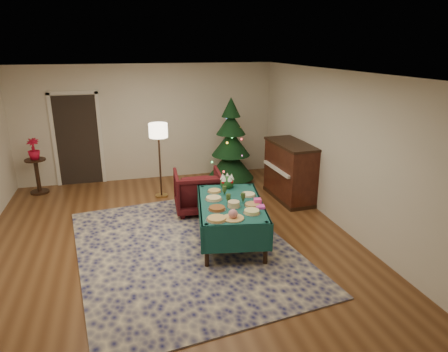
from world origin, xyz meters
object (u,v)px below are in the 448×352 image
object	(u,v)px
buffet_table	(231,210)
armchair	(198,189)
piano	(290,172)
floor_lamp	(158,135)
potted_plant	(34,153)
side_table	(38,177)
gift_box	(258,202)
christmas_tree	(231,145)

from	to	relation	value
buffet_table	armchair	size ratio (longest dim) A/B	2.14
buffet_table	piano	xyz separation A→B (m)	(1.72, 1.54, 0.04)
floor_lamp	potted_plant	size ratio (longest dim) A/B	3.51
side_table	potted_plant	size ratio (longest dim) A/B	1.71
armchair	piano	xyz separation A→B (m)	(1.99, 0.17, 0.14)
gift_box	armchair	bearing A→B (deg)	112.78
armchair	potted_plant	size ratio (longest dim) A/B	2.00
floor_lamp	piano	xyz separation A→B (m)	(2.59, -0.82, -0.75)
gift_box	floor_lamp	bearing A→B (deg)	116.24
armchair	floor_lamp	bearing A→B (deg)	-54.30
buffet_table	christmas_tree	bearing A→B (deg)	74.17
gift_box	floor_lamp	world-z (taller)	floor_lamp
buffet_table	piano	world-z (taller)	piano
floor_lamp	side_table	size ratio (longest dim) A/B	2.06
gift_box	armchair	xyz separation A→B (m)	(-0.66, 1.56, -0.28)
buffet_table	floor_lamp	distance (m)	2.64
buffet_table	piano	distance (m)	2.31
gift_box	christmas_tree	bearing A→B (deg)	81.85
floor_lamp	potted_plant	xyz separation A→B (m)	(-2.56, 0.90, -0.45)
armchair	side_table	xyz separation A→B (m)	(-3.17, 1.89, -0.08)
gift_box	potted_plant	distance (m)	5.15
potted_plant	piano	size ratio (longest dim) A/B	0.32
piano	side_table	bearing A→B (deg)	161.61
gift_box	armchair	world-z (taller)	armchair
armchair	side_table	distance (m)	3.69
piano	christmas_tree	bearing A→B (deg)	122.35
potted_plant	side_table	bearing A→B (deg)	135.00
potted_plant	christmas_tree	distance (m)	4.28
side_table	potted_plant	world-z (taller)	potted_plant
christmas_tree	gift_box	bearing A→B (deg)	-98.15
christmas_tree	armchair	bearing A→B (deg)	-125.14
floor_lamp	piano	size ratio (longest dim) A/B	1.11
armchair	potted_plant	world-z (taller)	potted_plant
side_table	potted_plant	xyz separation A→B (m)	(0.00, -0.00, 0.52)
floor_lamp	side_table	bearing A→B (deg)	160.74
buffet_table	gift_box	distance (m)	0.47
buffet_table	gift_box	xyz separation A→B (m)	(0.38, -0.19, 0.18)
armchair	piano	world-z (taller)	piano
buffet_table	gift_box	bearing A→B (deg)	-26.69
armchair	floor_lamp	xyz separation A→B (m)	(-0.60, 0.99, 0.89)
floor_lamp	armchair	bearing A→B (deg)	-58.69
potted_plant	piano	world-z (taller)	piano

